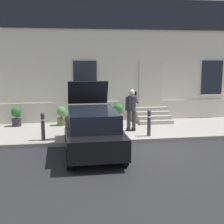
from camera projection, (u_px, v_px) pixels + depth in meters
ground_plane at (142, 150)px, 10.74m from camera, size 80.00×80.00×0.00m
sidewalk at (126, 130)px, 13.45m from camera, size 24.00×3.60×0.15m
curb_edge at (136, 141)px, 11.64m from camera, size 24.00×0.12×0.15m
building_facade at (116, 47)px, 15.24m from camera, size 24.00×1.52×7.50m
entrance_stoop at (152, 116)px, 14.93m from camera, size 1.61×1.28×0.64m
hatchback_car_black at (92, 130)px, 10.25m from camera, size 1.81×4.08×2.34m
bollard_near_person at (149, 122)px, 12.03m from camera, size 0.15×0.15×1.04m
bollard_far_left at (43, 125)px, 11.39m from camera, size 0.15×0.15×1.04m
person_on_phone at (132, 107)px, 12.79m from camera, size 0.51×0.46×1.75m
planter_charcoal at (17, 116)px, 13.80m from camera, size 0.44×0.44×0.86m
planter_olive at (62, 115)px, 13.98m from camera, size 0.44×0.44×0.86m
planter_cream at (106, 114)px, 14.21m from camera, size 0.44×0.44×0.86m
planter_terracotta at (119, 112)px, 14.75m from camera, size 0.44×0.44×0.86m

